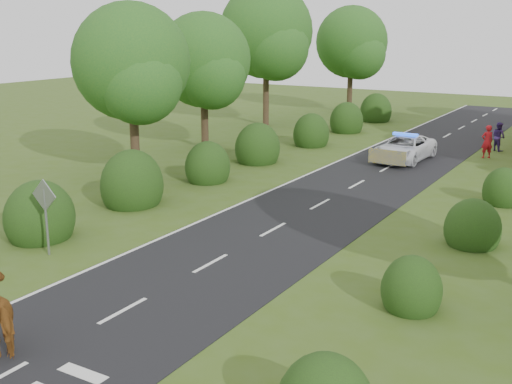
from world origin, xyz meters
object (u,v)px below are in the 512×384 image
Objects in this scene: road_sign at (45,206)px; pedestrian_purple at (498,137)px; police_van at (404,148)px; pedestrian_red at (487,142)px; cow at (2,316)px.

pedestrian_purple is at bearing 71.04° from road_sign.
pedestrian_red is (3.73, 3.08, 0.24)m from police_van.
police_van is at bearing 76.02° from road_sign.
cow is at bearing 40.73° from pedestrian_red.
road_sign reaches higher than pedestrian_purple.
police_van is at bearing -172.26° from cow.
pedestrian_red is (8.84, 23.62, -0.72)m from road_sign.
road_sign is at bearing -130.49° from cow.
cow is at bearing -50.99° from road_sign.
road_sign reaches higher than pedestrian_red.
pedestrian_purple is (8.98, 26.15, -0.80)m from road_sign.
pedestrian_red is at bearing -179.38° from cow.
road_sign is 1.19× the size of cow.
cow is at bearing 116.70° from pedestrian_purple.
road_sign is 25.23m from pedestrian_red.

